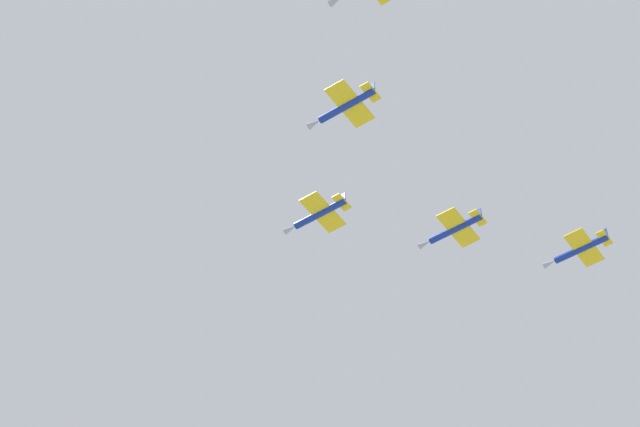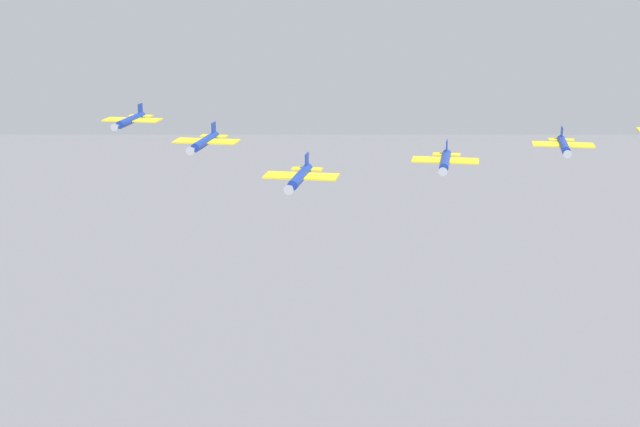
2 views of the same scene
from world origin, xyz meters
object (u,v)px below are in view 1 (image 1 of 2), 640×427
object	(u,v)px
jet_lead	(319,214)
jet_port_inner	(345,106)
jet_starboard_outer	(580,249)
jet_starboard_inner	(454,229)

from	to	relation	value
jet_lead	jet_port_inner	distance (m)	22.51
jet_lead	jet_starboard_outer	bearing A→B (deg)	-43.94
jet_lead	jet_port_inner	world-z (taller)	jet_lead
jet_starboard_inner	jet_lead	bearing A→B (deg)	135.07
jet_lead	jet_starboard_outer	world-z (taller)	jet_starboard_outer
jet_port_inner	jet_starboard_inner	xyz separation A→B (m)	(13.05, -29.06, 1.54)
jet_port_inner	jet_starboard_inner	world-z (taller)	jet_starboard_inner
jet_lead	jet_starboard_outer	distance (m)	44.25
jet_starboard_inner	jet_starboard_outer	xyz separation A→B (m)	(-6.99, -20.60, 0.16)
jet_port_inner	jet_starboard_outer	world-z (taller)	jet_starboard_outer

